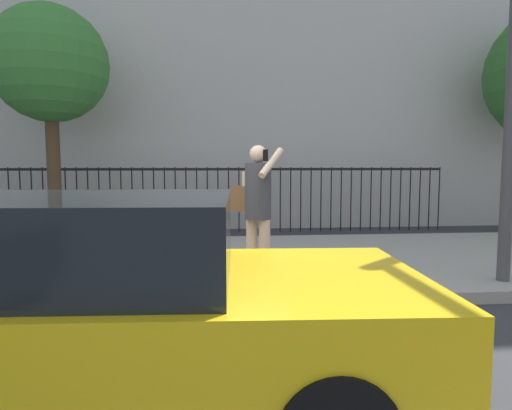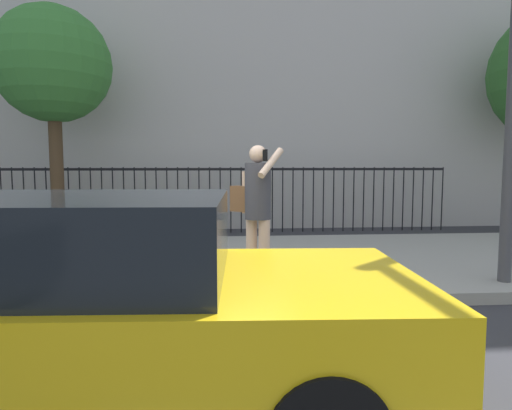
# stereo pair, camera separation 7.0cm
# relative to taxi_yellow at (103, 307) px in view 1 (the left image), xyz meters

# --- Properties ---
(ground_plane) EXTENTS (60.00, 60.00, 0.00)m
(ground_plane) POSITION_rel_taxi_yellow_xyz_m (0.45, 1.88, -0.70)
(ground_plane) COLOR #333338
(sidewalk) EXTENTS (28.00, 4.40, 0.15)m
(sidewalk) POSITION_rel_taxi_yellow_xyz_m (0.45, 4.08, -0.63)
(sidewalk) COLOR #9E9B93
(sidewalk) RESTS_ON ground
(iron_fence) EXTENTS (12.03, 0.04, 1.60)m
(iron_fence) POSITION_rel_taxi_yellow_xyz_m (0.45, 7.78, 0.32)
(iron_fence) COLOR black
(iron_fence) RESTS_ON ground
(taxi_yellow) EXTENTS (4.28, 2.02, 1.45)m
(taxi_yellow) POSITION_rel_taxi_yellow_xyz_m (0.00, 0.00, 0.00)
(taxi_yellow) COLOR yellow
(taxi_yellow) RESTS_ON ground
(pedestrian_on_phone) EXTENTS (0.71, 0.67, 1.76)m
(pedestrian_on_phone) POSITION_rel_taxi_yellow_xyz_m (1.29, 2.74, 0.47)
(pedestrian_on_phone) COLOR beige
(pedestrian_on_phone) RESTS_ON sidewalk
(street_tree_far) EXTENTS (2.40, 2.40, 4.95)m
(street_tree_far) POSITION_rel_taxi_yellow_xyz_m (-2.65, 6.80, 3.01)
(street_tree_far) COLOR #4C3823
(street_tree_far) RESTS_ON ground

